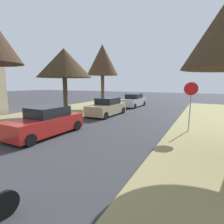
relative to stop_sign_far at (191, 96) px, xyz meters
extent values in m
cylinder|color=#9EA0A5|center=(0.00, 0.23, -1.00)|extent=(0.07, 0.56, 2.21)
cylinder|color=white|center=(0.00, -0.09, 0.41)|extent=(0.82, 0.24, 0.79)
cylinder|color=red|center=(0.00, -0.09, 0.41)|extent=(0.77, 0.24, 0.75)
cylinder|color=#473B26|center=(-10.38, 0.95, -0.44)|extent=(0.39, 0.39, 3.32)
cone|color=#392C1A|center=(-10.38, 0.95, 2.48)|extent=(4.76, 4.76, 2.51)
cylinder|color=#473B26|center=(-9.87, 0.74, 1.63)|extent=(0.62, 1.20, 0.97)
cylinder|color=#473B26|center=(-10.18, 0.66, 1.72)|extent=(0.80, 0.63, 1.10)
cylinder|color=brown|center=(-10.30, 7.42, -0.21)|extent=(0.41, 0.41, 3.79)
cone|color=#45301E|center=(-10.30, 7.42, 3.46)|extent=(3.70, 3.70, 3.55)
cylinder|color=brown|center=(-10.00, 7.75, 2.08)|extent=(0.88, 0.82, 0.93)
cylinder|color=brown|center=(-9.78, 7.50, 2.13)|extent=(0.37, 1.18, 1.02)
cylinder|color=brown|center=(-10.88, 7.59, 2.43)|extent=(0.56, 1.35, 1.61)
cube|color=red|center=(-7.05, -4.44, -1.56)|extent=(1.91, 4.44, 0.85)
cube|color=black|center=(-7.05, -4.22, -0.86)|extent=(1.64, 2.06, 0.56)
cylinder|color=black|center=(-6.22, -6.11, -1.85)|extent=(0.21, 0.60, 0.60)
cylinder|color=black|center=(-7.96, -6.08, -1.85)|extent=(0.21, 0.60, 0.60)
cylinder|color=black|center=(-6.15, -2.81, -1.85)|extent=(0.21, 0.60, 0.60)
cylinder|color=black|center=(-7.89, -2.78, -1.85)|extent=(0.21, 0.60, 0.60)
cube|color=tan|center=(-7.09, 2.63, -1.56)|extent=(1.91, 4.44, 0.85)
cube|color=black|center=(-7.09, 2.85, -0.86)|extent=(1.64, 2.06, 0.56)
cylinder|color=black|center=(-6.26, 0.97, -1.85)|extent=(0.21, 0.60, 0.60)
cylinder|color=black|center=(-8.00, 1.00, -1.85)|extent=(0.21, 0.60, 0.60)
cylinder|color=black|center=(-6.19, 4.27, -1.85)|extent=(0.21, 0.60, 0.60)
cylinder|color=black|center=(-7.93, 4.30, -1.85)|extent=(0.21, 0.60, 0.60)
cube|color=#BCBCC1|center=(-7.14, 9.52, -1.56)|extent=(1.91, 4.44, 0.85)
cube|color=black|center=(-7.14, 9.74, -0.86)|extent=(1.64, 2.06, 0.56)
cylinder|color=black|center=(-6.30, 7.85, -1.85)|extent=(0.21, 0.60, 0.60)
cylinder|color=black|center=(-8.04, 7.89, -1.85)|extent=(0.21, 0.60, 0.60)
cylinder|color=black|center=(-6.24, 11.15, -1.85)|extent=(0.21, 0.60, 0.60)
cylinder|color=black|center=(-7.98, 11.19, -1.85)|extent=(0.21, 0.60, 0.60)
cylinder|color=black|center=(-2.90, -9.35, -1.85)|extent=(0.14, 0.60, 0.60)
camera|label=1|loc=(0.73, -11.36, 0.72)|focal=28.63mm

